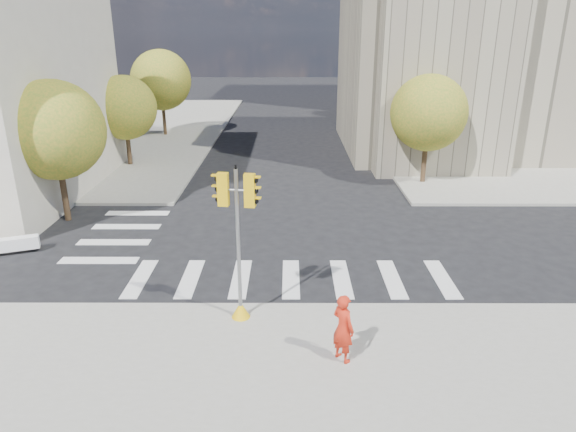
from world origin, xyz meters
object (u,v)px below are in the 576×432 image
at_px(lamp_far, 383,75).
at_px(photographer, 343,328).
at_px(lamp_near, 421,95).
at_px(traffic_signal, 239,256).

height_order(lamp_far, photographer, lamp_far).
height_order(lamp_near, lamp_far, same).
xyz_separation_m(lamp_near, lamp_far, (0.00, 14.00, 0.00)).
bearing_deg(photographer, lamp_near, -57.52).
xyz_separation_m(lamp_near, traffic_signal, (-9.63, -18.83, -2.41)).
xyz_separation_m(lamp_far, photographer, (-6.76, -34.95, -3.48)).
height_order(lamp_near, photographer, lamp_near).
relative_size(lamp_near, photographer, 4.26).
height_order(lamp_far, traffic_signal, lamp_far).
relative_size(lamp_near, traffic_signal, 1.71).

